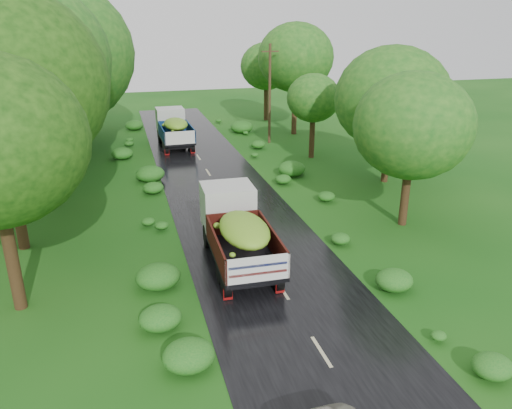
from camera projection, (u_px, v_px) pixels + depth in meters
name	position (u px, v px, depth m)	size (l,w,h in m)	color
ground	(321.00, 352.00, 15.83)	(120.00, 120.00, 0.00)	#10470F
road	(274.00, 277.00, 20.33)	(6.50, 80.00, 0.02)	black
road_lines	(267.00, 266.00, 21.22)	(0.12, 69.60, 0.00)	#BFB78C
truck_near	(237.00, 227.00, 21.12)	(2.52, 6.74, 2.81)	black
truck_far	(174.00, 127.00, 40.26)	(2.44, 6.58, 2.75)	black
utility_pole	(270.00, 93.00, 40.30)	(1.39, 0.22, 7.94)	#382616
trees_left	(38.00, 69.00, 30.50)	(6.37, 33.98, 9.65)	black
trees_right	(328.00, 84.00, 35.77)	(6.17, 31.08, 8.25)	black
shrubs	(227.00, 197.00, 28.31)	(11.90, 44.00, 0.70)	#155C1A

